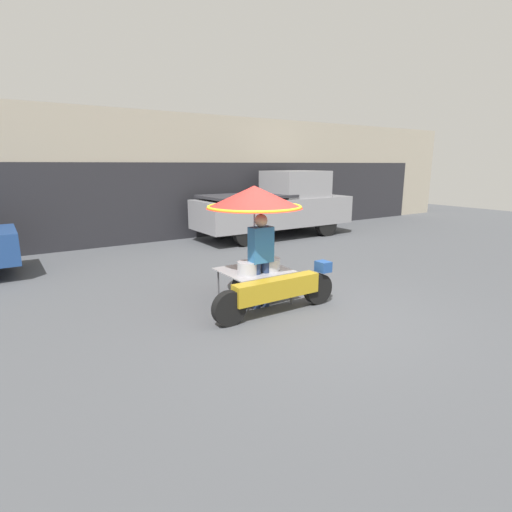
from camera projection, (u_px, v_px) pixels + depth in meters
The scene contains 5 objects.
ground_plane at pixel (310, 315), 6.38m from camera, with size 36.00×36.00×0.00m, color #4C4F54.
shopfront_building at pixel (140, 177), 12.76m from camera, with size 28.00×2.06×3.89m.
vendor_motorcycle_cart at pixel (258, 218), 6.56m from camera, with size 2.28×1.60×2.01m.
vendor_person at pixel (261, 256), 6.54m from camera, with size 0.38×0.22×1.57m.
pickup_truck at pixel (278, 206), 13.04m from camera, with size 5.27×1.82×2.13m.
Camera 1 is at (-4.01, -4.55, 2.35)m, focal length 28.00 mm.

